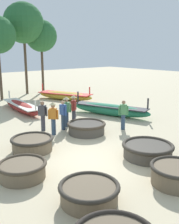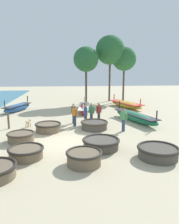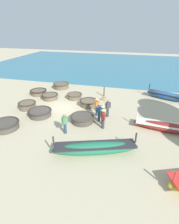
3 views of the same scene
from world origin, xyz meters
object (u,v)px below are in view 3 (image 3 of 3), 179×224
(coracle_nearest, at_px, (82,118))
(fisherman_hauling, at_px, (103,113))
(coracle_center, at_px, (61,85))
(coracle_tilted, at_px, (50,96))
(mooring_post_shoreline, at_px, (104,91))
(dog, at_px, (104,98))
(fisherman_with_hat, at_px, (97,106))
(coracle_front_right, at_px, (39,92))
(fisherman_by_coracle, at_px, (103,117))
(fisherman_crouching, at_px, (99,112))
(coracle_far_right, at_px, (75,96))
(long_boat_blue_hull, at_px, (95,148))
(coracle_upturned, at_px, (89,103))
(coracle_beside_post, at_px, (27,105))
(long_boat_ochre_hull, at_px, (166,96))
(coracle_weathered, at_px, (40,113))
(long_boat_red_hull, at_px, (169,127))
(coracle_far_left, at_px, (6,125))
(fisherman_standing_left, at_px, (65,123))
(fisherman_standing_right, at_px, (108,108))

(coracle_nearest, xyz_separation_m, fisherman_hauling, (-0.05, 1.67, 0.64))
(coracle_center, bearing_deg, coracle_tilted, 4.41)
(mooring_post_shoreline, bearing_deg, dog, 12.06)
(coracle_nearest, relative_size, fisherman_with_hat, 1.17)
(coracle_front_right, xyz_separation_m, fisherman_by_coracle, (5.31, 8.52, 0.66))
(coracle_center, bearing_deg, fisherman_crouching, 42.50)
(coracle_tilted, relative_size, fisherman_crouching, 1.10)
(coracle_far_right, relative_size, fisherman_crouching, 1.04)
(coracle_front_right, xyz_separation_m, long_boat_blue_hull, (8.32, 8.62, 0.09))
(coracle_nearest, relative_size, coracle_upturned, 1.10)
(coracle_nearest, bearing_deg, fisherman_by_coracle, 72.91)
(coracle_beside_post, xyz_separation_m, long_boat_ochre_hull, (-5.91, 12.96, 0.04))
(coracle_nearest, relative_size, fisherman_crouching, 1.25)
(coracle_beside_post, height_order, fisherman_hauling, fisherman_hauling)
(coracle_tilted, bearing_deg, coracle_front_right, -115.70)
(fisherman_with_hat, relative_size, fisherman_crouching, 1.06)
(fisherman_crouching, bearing_deg, mooring_post_shoreline, -173.38)
(coracle_weathered, distance_m, coracle_beside_post, 2.18)
(long_boat_blue_hull, xyz_separation_m, fisherman_with_hat, (-4.94, -1.02, 0.57))
(dog, bearing_deg, coracle_upturned, -38.83)
(fisherman_with_hat, distance_m, fisherman_crouching, 0.94)
(fisherman_by_coracle, height_order, mooring_post_shoreline, fisherman_by_coracle)
(coracle_tilted, height_order, dog, same)
(fisherman_by_coracle, bearing_deg, long_boat_ochre_hull, 144.72)
(coracle_nearest, height_order, long_boat_red_hull, long_boat_red_hull)
(coracle_far_left, height_order, fisherman_standing_left, fisherman_standing_left)
(long_boat_ochre_hull, height_order, fisherman_hauling, fisherman_hauling)
(fisherman_with_hat, height_order, fisherman_standing_left, fisherman_with_hat)
(coracle_tilted, height_order, fisherman_standing_left, fisherman_standing_left)
(coracle_upturned, distance_m, coracle_far_left, 7.61)
(coracle_weathered, xyz_separation_m, fisherman_standing_left, (2.00, 3.17, 0.53))
(long_boat_red_hull, bearing_deg, coracle_weathered, -88.57)
(coracle_far_left, height_order, fisherman_hauling, fisherman_hauling)
(coracle_upturned, xyz_separation_m, fisherman_by_coracle, (3.78, 2.15, 0.64))
(coracle_far_left, bearing_deg, coracle_weathered, 150.39)
(coracle_front_right, relative_size, coracle_center, 0.94)
(coracle_weathered, relative_size, fisherman_standing_right, 1.30)
(coracle_far_left, bearing_deg, fisherman_crouching, 114.65)
(coracle_weathered, xyz_separation_m, coracle_tilted, (-3.78, -0.93, -0.01))
(long_boat_blue_hull, bearing_deg, fisherman_standing_left, -121.71)
(coracle_nearest, xyz_separation_m, mooring_post_shoreline, (-6.11, 0.64, 0.26))
(coracle_front_right, xyz_separation_m, long_boat_red_hull, (4.43, 13.37, 0.03))
(coracle_nearest, xyz_separation_m, long_boat_blue_hull, (3.56, 1.93, 0.07))
(coracle_far_left, distance_m, dog, 9.62)
(coracle_nearest, distance_m, coracle_far_left, 5.90)
(long_boat_ochre_hull, relative_size, mooring_post_shoreline, 3.58)
(coracle_upturned, distance_m, fisherman_crouching, 3.18)
(long_boat_blue_hull, xyz_separation_m, fisherman_hauling, (-3.61, -0.26, 0.57))
(dog, relative_size, mooring_post_shoreline, 0.57)
(dog, distance_m, mooring_post_shoreline, 1.37)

